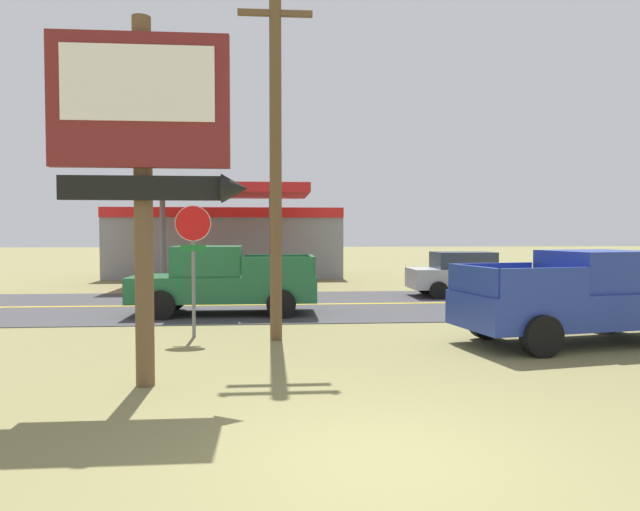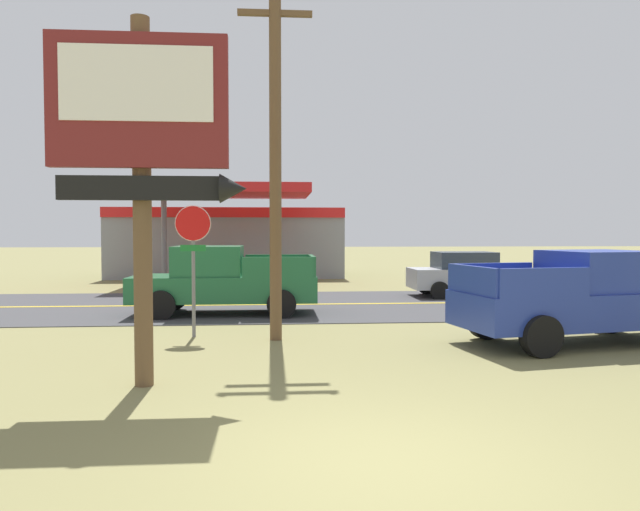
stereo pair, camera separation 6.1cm
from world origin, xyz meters
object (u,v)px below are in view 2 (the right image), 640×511
object	(u,v)px
car_silver_near_lane	(467,274)
utility_pole	(275,135)
gas_station	(229,240)
pickup_blue_parked_on_lawn	(582,298)
motel_sign	(144,140)
stop_sign	(193,247)
pickup_green_on_road	(222,281)

from	to	relation	value
car_silver_near_lane	utility_pole	bearing A→B (deg)	-130.80
utility_pole	car_silver_near_lane	xyz separation A→B (m)	(6.97, 8.07, -3.62)
gas_station	pickup_blue_parked_on_lawn	xyz separation A→B (m)	(8.97, -20.06, -0.98)
motel_sign	utility_pole	distance (m)	4.34
pickup_blue_parked_on_lawn	car_silver_near_lane	distance (m)	9.01
motel_sign	pickup_blue_parked_on_lawn	size ratio (longest dim) A/B	1.02
pickup_blue_parked_on_lawn	stop_sign	bearing A→B (deg)	170.55
gas_station	car_silver_near_lane	size ratio (longest dim) A/B	2.86
utility_pole	gas_station	world-z (taller)	utility_pole
stop_sign	gas_station	bearing A→B (deg)	92.10
utility_pole	pickup_green_on_road	bearing A→B (deg)	110.54
motel_sign	car_silver_near_lane	bearing A→B (deg)	53.11
gas_station	pickup_green_on_road	bearing A→B (deg)	-86.21
stop_sign	motel_sign	bearing A→B (deg)	-91.46
pickup_blue_parked_on_lawn	utility_pole	bearing A→B (deg)	171.89
utility_pole	pickup_blue_parked_on_lawn	size ratio (longest dim) A/B	1.53
stop_sign	pickup_green_on_road	bearing A→B (deg)	85.07
motel_sign	car_silver_near_lane	world-z (taller)	motel_sign
pickup_blue_parked_on_lawn	pickup_green_on_road	xyz separation A→B (m)	(-7.97, 4.99, 0.00)
stop_sign	pickup_blue_parked_on_lawn	distance (m)	8.46
motel_sign	stop_sign	xyz separation A→B (m)	(0.11, 4.27, -1.69)
pickup_green_on_road	motel_sign	bearing A→B (deg)	-93.06
motel_sign	pickup_blue_parked_on_lawn	world-z (taller)	motel_sign
car_silver_near_lane	pickup_green_on_road	bearing A→B (deg)	-154.78
pickup_blue_parked_on_lawn	car_silver_near_lane	bearing A→B (deg)	86.68
motel_sign	utility_pole	xyz separation A→B (m)	(1.95, 3.80, 0.73)
motel_sign	car_silver_near_lane	xyz separation A→B (m)	(8.91, 11.88, -2.89)
utility_pole	pickup_green_on_road	xyz separation A→B (m)	(-1.53, 4.07, -3.48)
stop_sign	pickup_blue_parked_on_lawn	bearing A→B (deg)	-9.45
stop_sign	pickup_blue_parked_on_lawn	size ratio (longest dim) A/B	0.54
motel_sign	utility_pole	bearing A→B (deg)	62.91
gas_station	pickup_blue_parked_on_lawn	bearing A→B (deg)	-65.91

